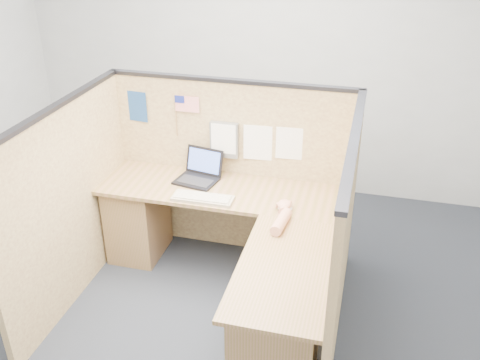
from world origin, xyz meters
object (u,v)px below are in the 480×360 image
(laptop, at_px, (198,172))
(keyboard, at_px, (203,198))
(l_desk, at_px, (231,255))
(mouse, at_px, (284,208))

(laptop, relative_size, keyboard, 0.77)
(l_desk, bearing_deg, mouse, 27.90)
(keyboard, distance_m, mouse, 0.63)
(laptop, distance_m, keyboard, 0.36)
(l_desk, height_order, keyboard, keyboard)
(laptop, xyz_separation_m, keyboard, (0.14, -0.32, -0.04))
(l_desk, xyz_separation_m, laptop, (-0.41, 0.51, 0.40))
(l_desk, xyz_separation_m, keyboard, (-0.27, 0.19, 0.35))
(l_desk, distance_m, laptop, 0.77)
(keyboard, xyz_separation_m, mouse, (0.63, 0.00, 0.01))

